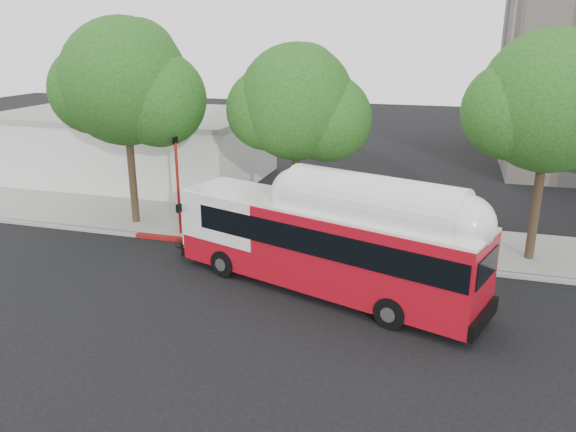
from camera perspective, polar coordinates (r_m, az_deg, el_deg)
name	(u,v)px	position (r m, az deg, el deg)	size (l,w,h in m)	color
ground	(277,293)	(20.38, -1.08, -7.84)	(120.00, 120.00, 0.00)	black
sidewalk	(319,233)	(26.15, 3.18, -1.74)	(60.00, 5.00, 0.15)	gray
curb_strip	(305,253)	(23.79, 1.73, -3.76)	(60.00, 0.30, 0.15)	gray
red_curb_segment	(239,246)	(24.66, -5.04, -3.02)	(10.00, 0.32, 0.16)	maroon
street_tree_left	(134,87)	(27.11, -15.33, 12.52)	(6.67, 5.80, 9.74)	#2D2116
street_tree_mid	(306,107)	(24.53, 1.80, 10.99)	(5.75, 5.00, 8.62)	#2D2116
street_tree_right	(562,108)	(23.83, 26.09, 9.86)	(6.21, 5.40, 9.18)	#2D2116
low_commercial_bldg	(135,145)	(37.67, -15.31, 7.01)	(16.20, 10.20, 4.25)	silver
transit_bus	(325,246)	(19.98, 3.74, -3.09)	(12.38, 6.06, 3.65)	#AA0B19
signal_pole	(178,187)	(25.75, -11.11, 2.95)	(0.13, 0.44, 4.60)	#B21A13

